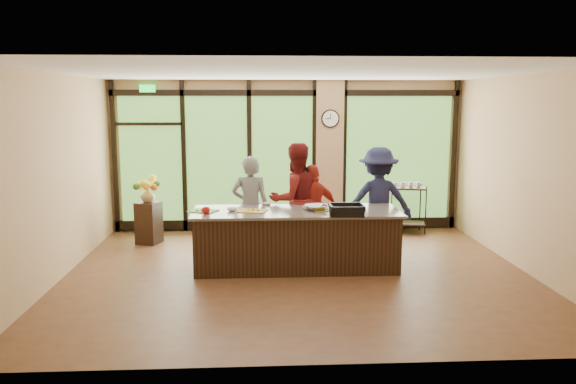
{
  "coord_description": "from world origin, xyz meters",
  "views": [
    {
      "loc": [
        -0.59,
        -8.21,
        2.6
      ],
      "look_at": [
        -0.12,
        0.4,
        1.19
      ],
      "focal_mm": 35.0,
      "sensor_mm": 36.0,
      "label": 1
    }
  ],
  "objects": [
    {
      "name": "cook_right",
      "position": [
        1.45,
        1.08,
        0.91
      ],
      "size": [
        1.2,
        0.72,
        1.83
      ],
      "primitive_type": "imported",
      "rotation": [
        0.0,
        0.0,
        3.11
      ],
      "color": "#1C1F3E",
      "rests_on": "floor"
    },
    {
      "name": "cutting_board_right",
      "position": [
        0.42,
        0.29,
        0.93
      ],
      "size": [
        0.45,
        0.4,
        0.01
      ],
      "primitive_type": "cube",
      "rotation": [
        0.0,
        0.0,
        0.36
      ],
      "color": "gold",
      "rests_on": "countertop"
    },
    {
      "name": "wall_clock",
      "position": [
        0.85,
        2.87,
        2.25
      ],
      "size": [
        0.36,
        0.04,
        0.36
      ],
      "color": "black",
      "rests_on": "window_wall"
    },
    {
      "name": "flower_stand",
      "position": [
        -2.6,
        2.0,
        0.38
      ],
      "size": [
        0.49,
        0.49,
        0.77
      ],
      "primitive_type": "cube",
      "rotation": [
        0.0,
        0.0,
        -0.34
      ],
      "color": "black",
      "rests_on": "floor"
    },
    {
      "name": "cutting_board_center",
      "position": [
        -0.67,
        0.27,
        0.93
      ],
      "size": [
        0.48,
        0.41,
        0.01
      ],
      "primitive_type": "cube",
      "rotation": [
        0.0,
        0.0,
        -0.25
      ],
      "color": "gold",
      "rests_on": "countertop"
    },
    {
      "name": "mixing_bowl",
      "position": [
        0.31,
        0.29,
        0.96
      ],
      "size": [
        0.44,
        0.44,
        0.08
      ],
      "primitive_type": "imported",
      "rotation": [
        0.0,
        0.0,
        0.33
      ],
      "color": "silver",
      "rests_on": "countertop"
    },
    {
      "name": "red_ramekin",
      "position": [
        -1.37,
        0.1,
        0.97
      ],
      "size": [
        0.14,
        0.14,
        0.1
      ],
      "primitive_type": "imported",
      "rotation": [
        0.0,
        0.0,
        0.15
      ],
      "color": "red",
      "rests_on": "countertop"
    },
    {
      "name": "cook_midright",
      "position": [
        0.34,
        1.04,
        0.77
      ],
      "size": [
        0.98,
        0.61,
        1.55
      ],
      "primitive_type": "imported",
      "rotation": [
        0.0,
        0.0,
        3.41
      ],
      "color": "#A9271A",
      "rests_on": "floor"
    },
    {
      "name": "flower_vase",
      "position": [
        -2.6,
        2.0,
        0.9
      ],
      "size": [
        0.28,
        0.28,
        0.27
      ],
      "primitive_type": "imported",
      "rotation": [
        0.0,
        0.0,
        -0.09
      ],
      "color": "#9A8454",
      "rests_on": "flower_stand"
    },
    {
      "name": "cutting_board_left",
      "position": [
        -1.44,
        0.31,
        0.93
      ],
      "size": [
        0.5,
        0.45,
        0.01
      ],
      "primitive_type": "cube",
      "rotation": [
        0.0,
        0.0,
        -0.42
      ],
      "color": "#4E8C32",
      "rests_on": "countertop"
    },
    {
      "name": "countertop",
      "position": [
        0.0,
        0.3,
        0.9
      ],
      "size": [
        3.2,
        1.1,
        0.04
      ],
      "primitive_type": "cube",
      "color": "#70665C",
      "rests_on": "island_base"
    },
    {
      "name": "roasting_pan",
      "position": [
        0.72,
        -0.1,
        0.96
      ],
      "size": [
        0.52,
        0.42,
        0.09
      ],
      "primitive_type": "cube",
      "rotation": [
        0.0,
        0.0,
        -0.07
      ],
      "color": "black",
      "rests_on": "countertop"
    },
    {
      "name": "ceiling",
      "position": [
        0.0,
        0.0,
        3.0
      ],
      "size": [
        7.0,
        7.0,
        0.0
      ],
      "primitive_type": "plane",
      "rotation": [
        3.14,
        0.0,
        0.0
      ],
      "color": "white",
      "rests_on": "back_wall"
    },
    {
      "name": "cook_left",
      "position": [
        -0.72,
        1.0,
        0.85
      ],
      "size": [
        0.63,
        0.42,
        1.7
      ],
      "primitive_type": "imported",
      "rotation": [
        0.0,
        0.0,
        3.12
      ],
      "color": "slate",
      "rests_on": "floor"
    },
    {
      "name": "right_wall",
      "position": [
        3.5,
        0.0,
        1.5
      ],
      "size": [
        0.0,
        6.0,
        6.0
      ],
      "primitive_type": "plane",
      "rotation": [
        1.57,
        0.0,
        -1.57
      ],
      "color": "tan",
      "rests_on": "floor"
    },
    {
      "name": "prep_bowl_mid",
      "position": [
        0.17,
        0.37,
        0.94
      ],
      "size": [
        0.18,
        0.18,
        0.05
      ],
      "primitive_type": "imported",
      "rotation": [
        0.0,
        0.0,
        -0.22
      ],
      "color": "white",
      "rests_on": "countertop"
    },
    {
      "name": "window_wall",
      "position": [
        0.16,
        2.95,
        1.39
      ],
      "size": [
        6.9,
        0.12,
        3.0
      ],
      "color": "tan",
      "rests_on": "floor"
    },
    {
      "name": "prep_bowl_far",
      "position": [
        -0.44,
        0.79,
        0.94
      ],
      "size": [
        0.18,
        0.18,
        0.03
      ],
      "primitive_type": "imported",
      "rotation": [
        0.0,
        0.0,
        0.38
      ],
      "color": "white",
      "rests_on": "countertop"
    },
    {
      "name": "cook_midleft",
      "position": [
        0.04,
        1.05,
        0.95
      ],
      "size": [
        1.12,
        1.0,
        1.91
      ],
      "primitive_type": "imported",
      "rotation": [
        0.0,
        0.0,
        3.5
      ],
      "color": "maroon",
      "rests_on": "floor"
    },
    {
      "name": "left_wall",
      "position": [
        -3.5,
        0.0,
        1.5
      ],
      "size": [
        0.0,
        6.0,
        6.0
      ],
      "primitive_type": "plane",
      "rotation": [
        1.57,
        0.0,
        1.57
      ],
      "color": "tan",
      "rests_on": "floor"
    },
    {
      "name": "bar_cart",
      "position": [
        2.35,
        2.57,
        0.61
      ],
      "size": [
        0.81,
        0.56,
        1.01
      ],
      "rotation": [
        0.0,
        0.0,
        -0.19
      ],
      "color": "black",
      "rests_on": "floor"
    },
    {
      "name": "back_wall",
      "position": [
        0.0,
        3.0,
        1.5
      ],
      "size": [
        7.0,
        0.0,
        7.0
      ],
      "primitive_type": "plane",
      "rotation": [
        1.57,
        0.0,
        0.0
      ],
      "color": "tan",
      "rests_on": "floor"
    },
    {
      "name": "prep_bowl_near",
      "position": [
        -0.99,
        0.3,
        0.95
      ],
      "size": [
        0.17,
        0.17,
        0.05
      ],
      "primitive_type": "imported",
      "rotation": [
        0.0,
        0.0,
        0.09
      ],
      "color": "white",
      "rests_on": "countertop"
    },
    {
      "name": "floor",
      "position": [
        0.0,
        0.0,
        0.0
      ],
      "size": [
        7.0,
        7.0,
        0.0
      ],
      "primitive_type": "plane",
      "color": "#51311C",
      "rests_on": "ground"
    },
    {
      "name": "island_base",
      "position": [
        0.0,
        0.3,
        0.44
      ],
      "size": [
        3.1,
        1.0,
        0.88
      ],
      "primitive_type": "cube",
      "color": "black",
      "rests_on": "floor"
    }
  ]
}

